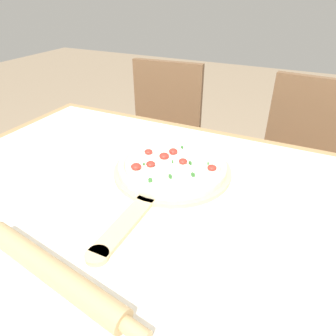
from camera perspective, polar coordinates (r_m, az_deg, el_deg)
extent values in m
cube|color=#A87F51|center=(0.78, -1.35, -7.08)|extent=(1.43, 0.95, 0.03)
cylinder|color=#A87F51|center=(1.60, -15.72, -2.55)|extent=(0.06, 0.06, 0.73)
cube|color=white|center=(0.77, -1.36, -6.06)|extent=(1.35, 0.87, 0.00)
cylinder|color=#D6B784|center=(0.87, 0.85, -0.42)|extent=(0.34, 0.34, 0.01)
cube|color=#D6B784|center=(0.69, -8.02, -10.35)|extent=(0.04, 0.21, 0.01)
cylinder|color=#D6B784|center=(0.63, -13.35, -15.97)|extent=(0.05, 0.05, 0.01)
cylinder|color=beige|center=(0.86, 0.86, 0.38)|extent=(0.31, 0.31, 0.02)
torus|color=beige|center=(0.86, 0.87, 0.83)|extent=(0.31, 0.31, 0.02)
cylinder|color=white|center=(0.86, 0.87, 0.92)|extent=(0.27, 0.27, 0.00)
ellipsoid|color=red|center=(0.88, -0.75, 2.36)|extent=(0.03, 0.03, 0.01)
ellipsoid|color=red|center=(0.90, -3.74, 3.14)|extent=(0.02, 0.02, 0.01)
ellipsoid|color=red|center=(0.84, -3.33, 0.80)|extent=(0.03, 0.03, 0.01)
ellipsoid|color=red|center=(0.83, -6.11, 0.31)|extent=(0.03, 0.03, 0.02)
ellipsoid|color=red|center=(0.85, 2.73, 1.35)|extent=(0.02, 0.02, 0.01)
ellipsoid|color=red|center=(0.90, 0.99, 3.21)|extent=(0.03, 0.03, 0.02)
ellipsoid|color=red|center=(0.83, 8.37, 0.09)|extent=(0.03, 0.03, 0.01)
cube|color=#387533|center=(0.77, -3.41, -2.37)|extent=(0.01, 0.01, 0.01)
cube|color=#387533|center=(0.85, 4.25, 0.98)|extent=(0.01, 0.01, 0.01)
cube|color=#387533|center=(0.78, -3.38, -2.20)|extent=(0.01, 0.01, 0.01)
cube|color=#387533|center=(0.84, -4.64, 0.72)|extent=(0.01, 0.01, 0.01)
cube|color=#387533|center=(0.80, 4.78, -1.28)|extent=(0.01, 0.01, 0.01)
cube|color=#387533|center=(0.85, 0.87, 1.20)|extent=(0.01, 0.01, 0.01)
cube|color=#387533|center=(0.85, 7.64, 0.87)|extent=(0.01, 0.01, 0.01)
cube|color=#387533|center=(0.93, 2.69, 3.98)|extent=(0.01, 0.01, 0.01)
cube|color=#387533|center=(0.79, 0.20, -1.55)|extent=(0.01, 0.01, 0.01)
cylinder|color=tan|center=(0.61, -21.50, -17.62)|extent=(0.36, 0.10, 0.04)
cylinder|color=tan|center=(0.51, -6.20, -28.50)|extent=(0.05, 0.03, 0.03)
cube|color=brown|center=(1.61, -2.40, 2.49)|extent=(0.43, 0.43, 0.02)
cube|color=brown|center=(1.67, -0.10, 12.30)|extent=(0.38, 0.07, 0.44)
cylinder|color=brown|center=(1.68, -9.43, -5.91)|extent=(0.04, 0.04, 0.43)
cylinder|color=brown|center=(1.57, 0.94, -8.51)|extent=(0.04, 0.04, 0.43)
cylinder|color=brown|center=(1.91, -4.81, -0.49)|extent=(0.04, 0.04, 0.43)
cylinder|color=brown|center=(1.81, 4.40, -2.39)|extent=(0.04, 0.04, 0.43)
cube|color=brown|center=(1.47, 22.34, -3.37)|extent=(0.44, 0.44, 0.02)
cube|color=brown|center=(1.52, 25.54, 7.22)|extent=(0.38, 0.08, 0.44)
cylinder|color=brown|center=(1.50, 13.23, -11.83)|extent=(0.04, 0.04, 0.43)
cylinder|color=brown|center=(1.48, 25.32, -15.55)|extent=(0.04, 0.04, 0.43)
cylinder|color=brown|center=(1.74, 16.90, -5.43)|extent=(0.04, 0.04, 0.43)
cylinder|color=brown|center=(1.72, 27.11, -8.45)|extent=(0.04, 0.04, 0.43)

